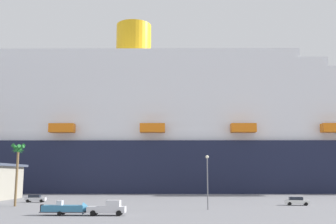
{
  "coord_description": "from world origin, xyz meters",
  "views": [
    {
      "loc": [
        17.88,
        -66.48,
        5.87
      ],
      "look_at": [
        8.01,
        32.35,
        21.81
      ],
      "focal_mm": 42.1,
      "sensor_mm": 36.0,
      "label": 1
    }
  ],
  "objects_px": {
    "cruise_ship": "(228,139)",
    "palm_tree": "(18,154)",
    "parked_car_white_van": "(297,201)",
    "street_lamp": "(207,175)",
    "pickup_truck": "(108,208)",
    "parked_car_silver_sedan": "(35,198)",
    "small_boat_on_trailer": "(68,209)"
  },
  "relations": [
    {
      "from": "cruise_ship",
      "to": "palm_tree",
      "type": "bearing_deg",
      "value": -121.44
    },
    {
      "from": "cruise_ship",
      "to": "parked_car_white_van",
      "type": "height_order",
      "value": "cruise_ship"
    },
    {
      "from": "palm_tree",
      "to": "street_lamp",
      "type": "height_order",
      "value": "palm_tree"
    },
    {
      "from": "pickup_truck",
      "to": "parked_car_silver_sedan",
      "type": "relative_size",
      "value": 1.25
    },
    {
      "from": "parked_car_silver_sedan",
      "to": "palm_tree",
      "type": "bearing_deg",
      "value": -84.47
    },
    {
      "from": "parked_car_white_van",
      "to": "street_lamp",
      "type": "bearing_deg",
      "value": -145.55
    },
    {
      "from": "parked_car_silver_sedan",
      "to": "small_boat_on_trailer",
      "type": "bearing_deg",
      "value": -57.47
    },
    {
      "from": "parked_car_silver_sedan",
      "to": "cruise_ship",
      "type": "bearing_deg",
      "value": 53.37
    },
    {
      "from": "small_boat_on_trailer",
      "to": "parked_car_white_van",
      "type": "bearing_deg",
      "value": 31.58
    },
    {
      "from": "cruise_ship",
      "to": "pickup_truck",
      "type": "height_order",
      "value": "cruise_ship"
    },
    {
      "from": "pickup_truck",
      "to": "parked_car_silver_sedan",
      "type": "bearing_deg",
      "value": 131.13
    },
    {
      "from": "pickup_truck",
      "to": "palm_tree",
      "type": "xyz_separation_m",
      "value": [
        -21.89,
        14.93,
        8.93
      ]
    },
    {
      "from": "parked_car_white_van",
      "to": "small_boat_on_trailer",
      "type": "bearing_deg",
      "value": -148.42
    },
    {
      "from": "cruise_ship",
      "to": "street_lamp",
      "type": "bearing_deg",
      "value": -95.88
    },
    {
      "from": "pickup_truck",
      "to": "parked_car_white_van",
      "type": "distance_m",
      "value": 39.49
    },
    {
      "from": "palm_tree",
      "to": "street_lamp",
      "type": "distance_m",
      "value": 36.94
    },
    {
      "from": "cruise_ship",
      "to": "small_boat_on_trailer",
      "type": "bearing_deg",
      "value": -107.95
    },
    {
      "from": "palm_tree",
      "to": "pickup_truck",
      "type": "bearing_deg",
      "value": -34.3
    },
    {
      "from": "street_lamp",
      "to": "parked_car_silver_sedan",
      "type": "relative_size",
      "value": 2.03
    },
    {
      "from": "pickup_truck",
      "to": "palm_tree",
      "type": "bearing_deg",
      "value": 145.7
    },
    {
      "from": "cruise_ship",
      "to": "small_boat_on_trailer",
      "type": "relative_size",
      "value": 34.55
    },
    {
      "from": "cruise_ship",
      "to": "palm_tree",
      "type": "relative_size",
      "value": 24.79
    },
    {
      "from": "cruise_ship",
      "to": "pickup_truck",
      "type": "relative_size",
      "value": 52.09
    },
    {
      "from": "pickup_truck",
      "to": "street_lamp",
      "type": "distance_m",
      "value": 18.97
    },
    {
      "from": "parked_car_silver_sedan",
      "to": "parked_car_white_van",
      "type": "height_order",
      "value": "same"
    },
    {
      "from": "parked_car_silver_sedan",
      "to": "parked_car_white_van",
      "type": "xyz_separation_m",
      "value": [
        55.08,
        -3.3,
        0.0
      ]
    },
    {
      "from": "cruise_ship",
      "to": "parked_car_white_van",
      "type": "bearing_deg",
      "value": -81.55
    },
    {
      "from": "small_boat_on_trailer",
      "to": "parked_car_white_van",
      "type": "distance_m",
      "value": 44.67
    },
    {
      "from": "cruise_ship",
      "to": "small_boat_on_trailer",
      "type": "height_order",
      "value": "cruise_ship"
    },
    {
      "from": "cruise_ship",
      "to": "parked_car_silver_sedan",
      "type": "height_order",
      "value": "cruise_ship"
    },
    {
      "from": "parked_car_white_van",
      "to": "palm_tree",
      "type": "bearing_deg",
      "value": -171.47
    },
    {
      "from": "small_boat_on_trailer",
      "to": "parked_car_silver_sedan",
      "type": "height_order",
      "value": "small_boat_on_trailer"
    }
  ]
}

